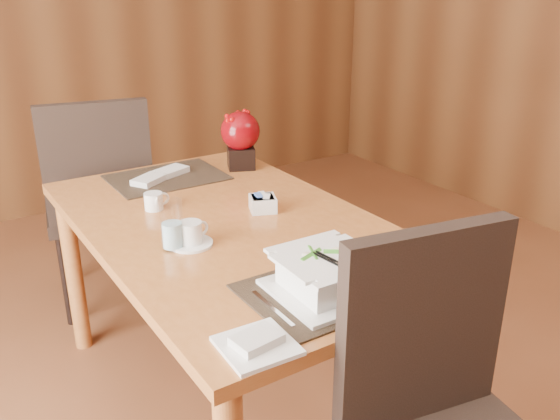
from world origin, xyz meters
TOP-DOWN VIEW (x-y plane):
  - dining_table at (0.00, 0.60)m, footprint 0.90×1.50m
  - placemat_near at (0.00, 0.05)m, footprint 0.45×0.33m
  - placemat_far at (0.00, 1.15)m, footprint 0.45×0.33m
  - soup_setting at (-0.02, 0.04)m, footprint 0.28×0.28m
  - coffee_cup at (-0.19, 0.51)m, footprint 0.14×0.14m
  - water_glass at (-0.25, 0.51)m, footprint 0.08×0.08m
  - creamer_jug at (-0.18, 0.85)m, footprint 0.09×0.09m
  - sugar_caddy at (0.14, 0.63)m, footprint 0.12×0.12m
  - berry_decor at (0.33, 1.10)m, footprint 0.17×0.17m
  - napkins_far at (-0.02, 1.15)m, footprint 0.28×0.20m
  - bread_plate at (-0.30, -0.07)m, footprint 0.17×0.17m
  - far_chair at (-0.17, 1.56)m, footprint 0.57×0.57m

SIDE VIEW (x-z plane):
  - far_chair at x=-0.17m, z-range 0.07..1.10m
  - dining_table at x=0.00m, z-range 0.28..1.03m
  - placemat_near at x=0.00m, z-range 0.75..0.76m
  - placemat_far at x=0.00m, z-range 0.75..0.76m
  - bread_plate at x=-0.30m, z-range 0.75..0.76m
  - napkins_far at x=-0.02m, z-range 0.76..0.78m
  - sugar_caddy at x=0.14m, z-range 0.75..0.80m
  - creamer_jug at x=-0.18m, z-range 0.75..0.81m
  - coffee_cup at x=-0.19m, z-range 0.74..0.82m
  - soup_setting at x=-0.02m, z-range 0.75..0.86m
  - water_glass at x=-0.25m, z-range 0.75..0.91m
  - berry_decor at x=0.33m, z-range 0.77..1.01m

